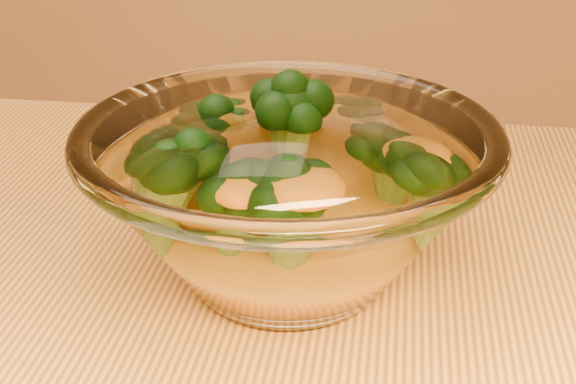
% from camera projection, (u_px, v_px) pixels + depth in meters
% --- Properties ---
extents(glass_bowl, '(0.24, 0.24, 0.11)m').
position_uv_depth(glass_bowl, '(288.00, 200.00, 0.46)').
color(glass_bowl, white).
rests_on(glass_bowl, table).
extents(cheese_sauce, '(0.14, 0.14, 0.04)m').
position_uv_depth(cheese_sauce, '(288.00, 234.00, 0.47)').
color(cheese_sauce, orange).
rests_on(cheese_sauce, glass_bowl).
extents(broccoli_heap, '(0.17, 0.16, 0.09)m').
position_uv_depth(broccoli_heap, '(274.00, 164.00, 0.46)').
color(broccoli_heap, black).
rests_on(broccoli_heap, cheese_sauce).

